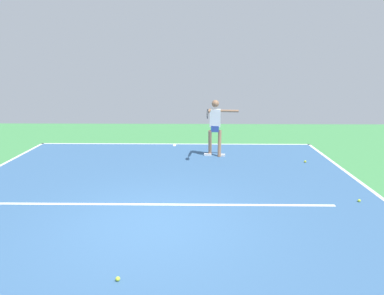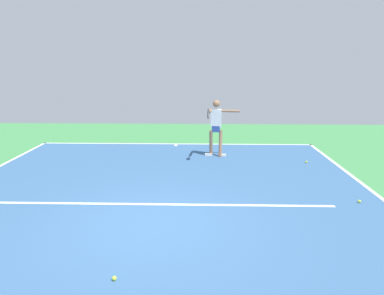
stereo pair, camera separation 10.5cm
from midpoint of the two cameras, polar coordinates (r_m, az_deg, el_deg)
name	(u,v)px [view 2 (the right image)]	position (r m, az deg, el deg)	size (l,w,h in m)	color
ground_plane	(151,224)	(6.82, -6.25, -12.42)	(22.20, 22.20, 0.00)	#428E4C
court_surface	(151,224)	(6.82, -6.25, -12.41)	(10.23, 13.48, 0.00)	#38608E
court_line_baseline_near	(176,144)	(13.13, -2.37, 0.60)	(10.23, 0.10, 0.01)	white
court_line_service	(158,204)	(7.67, -5.31, -9.30)	(7.68, 0.10, 0.01)	white
court_line_centre_mark	(176,145)	(12.94, -2.43, 0.40)	(0.10, 0.30, 0.01)	white
tennis_player	(216,124)	(11.20, 4.27, 3.91)	(1.10, 1.20, 1.86)	#9E7051
tennis_ball_centre_court	(359,201)	(8.57, 26.20, -7.98)	(0.07, 0.07, 0.07)	#C6E53D
tennis_ball_near_service_line	(114,278)	(5.35, -12.11, -20.34)	(0.07, 0.07, 0.07)	#C6E53D
tennis_ball_by_baseline	(306,162)	(11.22, 18.59, -2.27)	(0.07, 0.07, 0.07)	yellow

